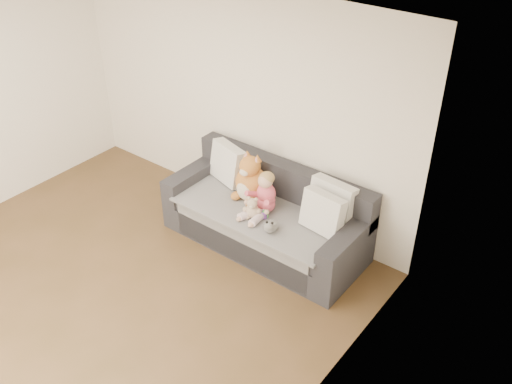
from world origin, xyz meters
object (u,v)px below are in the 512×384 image
(sofa, at_px, (267,218))
(teddy_bear, at_px, (252,209))
(sippy_cup, at_px, (264,214))
(toddler, at_px, (264,196))
(plush_cat, at_px, (251,181))

(sofa, height_order, teddy_bear, sofa)
(sofa, height_order, sippy_cup, sofa)
(teddy_bear, height_order, sippy_cup, teddy_bear)
(toddler, distance_m, sippy_cup, 0.18)
(plush_cat, height_order, sippy_cup, plush_cat)
(sippy_cup, bearing_deg, toddler, 129.88)
(teddy_bear, relative_size, sippy_cup, 2.32)
(toddler, bearing_deg, sofa, 109.77)
(sofa, xyz_separation_m, teddy_bear, (0.00, -0.26, 0.26))
(plush_cat, distance_m, teddy_bear, 0.39)
(plush_cat, bearing_deg, teddy_bear, -48.18)
(sofa, relative_size, plush_cat, 3.84)
(sippy_cup, bearing_deg, teddy_bear, -149.30)
(teddy_bear, bearing_deg, toddler, 56.12)
(plush_cat, distance_m, sippy_cup, 0.44)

